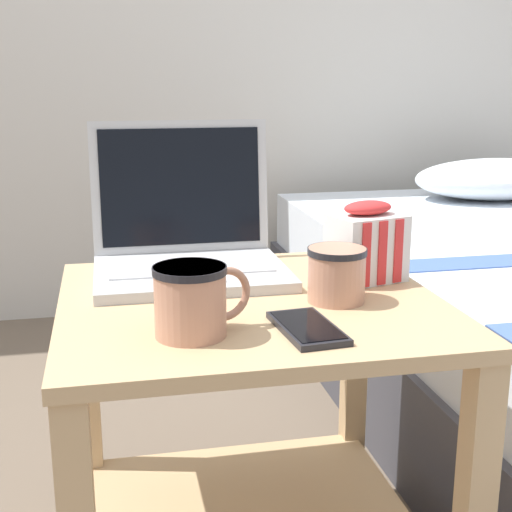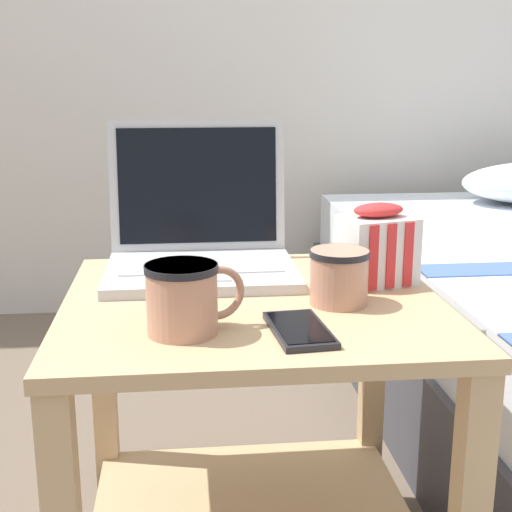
{
  "view_description": "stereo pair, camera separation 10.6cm",
  "coord_description": "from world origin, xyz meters",
  "px_view_note": "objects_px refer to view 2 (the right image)",
  "views": [
    {
      "loc": [
        -0.21,
        -1.05,
        0.88
      ],
      "look_at": [
        0.0,
        -0.04,
        0.62
      ],
      "focal_mm": 50.0,
      "sensor_mm": 36.0,
      "label": 1
    },
    {
      "loc": [
        -0.11,
        -1.06,
        0.88
      ],
      "look_at": [
        0.0,
        -0.04,
        0.62
      ],
      "focal_mm": 50.0,
      "sensor_mm": 36.0,
      "label": 2
    }
  ],
  "objects_px": {
    "mug_front_right": "(184,295)",
    "snack_bag": "(377,247)",
    "laptop": "(200,242)",
    "cell_phone": "(299,330)",
    "mug_front_left": "(339,273)"
  },
  "relations": [
    {
      "from": "cell_phone",
      "to": "mug_front_left",
      "type": "bearing_deg",
      "value": 56.82
    },
    {
      "from": "mug_front_left",
      "to": "cell_phone",
      "type": "height_order",
      "value": "mug_front_left"
    },
    {
      "from": "mug_front_left",
      "to": "mug_front_right",
      "type": "xyz_separation_m",
      "value": [
        -0.24,
        -0.11,
        0.01
      ]
    },
    {
      "from": "laptop",
      "to": "cell_phone",
      "type": "relative_size",
      "value": 2.2
    },
    {
      "from": "laptop",
      "to": "cell_phone",
      "type": "height_order",
      "value": "laptop"
    },
    {
      "from": "cell_phone",
      "to": "mug_front_right",
      "type": "bearing_deg",
      "value": 173.33
    },
    {
      "from": "laptop",
      "to": "mug_front_right",
      "type": "distance_m",
      "value": 0.32
    },
    {
      "from": "laptop",
      "to": "mug_front_right",
      "type": "relative_size",
      "value": 2.37
    },
    {
      "from": "mug_front_left",
      "to": "mug_front_right",
      "type": "height_order",
      "value": "mug_front_right"
    },
    {
      "from": "mug_front_right",
      "to": "snack_bag",
      "type": "bearing_deg",
      "value": 32.74
    },
    {
      "from": "mug_front_left",
      "to": "cell_phone",
      "type": "distance_m",
      "value": 0.15
    },
    {
      "from": "snack_bag",
      "to": "cell_phone",
      "type": "bearing_deg",
      "value": -126.61
    },
    {
      "from": "laptop",
      "to": "snack_bag",
      "type": "xyz_separation_m",
      "value": [
        0.29,
        -0.11,
        0.01
      ]
    },
    {
      "from": "mug_front_right",
      "to": "snack_bag",
      "type": "height_order",
      "value": "snack_bag"
    },
    {
      "from": "mug_front_right",
      "to": "snack_bag",
      "type": "relative_size",
      "value": 1.01
    }
  ]
}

